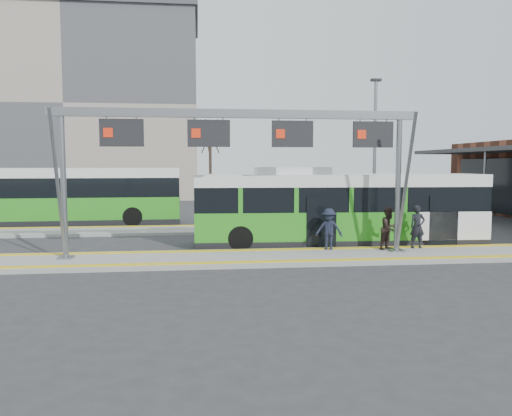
{
  "coord_description": "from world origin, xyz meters",
  "views": [
    {
      "loc": [
        -1.89,
        -17.51,
        3.41
      ],
      "look_at": [
        0.49,
        3.0,
        1.6
      ],
      "focal_mm": 35.0,
      "sensor_mm": 36.0,
      "label": 1
    }
  ],
  "objects_px": {
    "gantry": "(241,139)",
    "passenger_b": "(389,228)",
    "passenger_c": "(329,229)",
    "passenger_a": "(417,227)",
    "hero_bus": "(338,209)"
  },
  "relations": [
    {
      "from": "passenger_a",
      "to": "passenger_c",
      "type": "relative_size",
      "value": 1.06
    },
    {
      "from": "hero_bus",
      "to": "passenger_a",
      "type": "height_order",
      "value": "hero_bus"
    },
    {
      "from": "passenger_c",
      "to": "passenger_a",
      "type": "bearing_deg",
      "value": 18.21
    },
    {
      "from": "passenger_b",
      "to": "passenger_a",
      "type": "bearing_deg",
      "value": -22.44
    },
    {
      "from": "gantry",
      "to": "passenger_c",
      "type": "height_order",
      "value": "gantry"
    },
    {
      "from": "passenger_b",
      "to": "passenger_c",
      "type": "relative_size",
      "value": 1.03
    },
    {
      "from": "gantry",
      "to": "passenger_b",
      "type": "bearing_deg",
      "value": 4.79
    },
    {
      "from": "passenger_b",
      "to": "passenger_c",
      "type": "height_order",
      "value": "passenger_b"
    },
    {
      "from": "gantry",
      "to": "passenger_b",
      "type": "height_order",
      "value": "gantry"
    },
    {
      "from": "gantry",
      "to": "passenger_c",
      "type": "relative_size",
      "value": 8.22
    },
    {
      "from": "gantry",
      "to": "passenger_a",
      "type": "bearing_deg",
      "value": 5.55
    },
    {
      "from": "passenger_a",
      "to": "passenger_c",
      "type": "distance_m",
      "value": 3.53
    },
    {
      "from": "passenger_a",
      "to": "passenger_b",
      "type": "relative_size",
      "value": 1.03
    },
    {
      "from": "gantry",
      "to": "passenger_b",
      "type": "distance_m",
      "value": 6.63
    },
    {
      "from": "gantry",
      "to": "passenger_c",
      "type": "bearing_deg",
      "value": 11.95
    }
  ]
}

